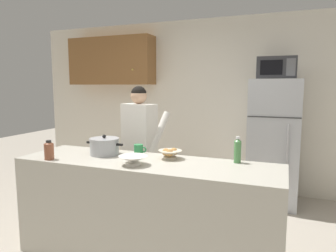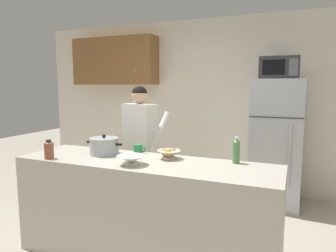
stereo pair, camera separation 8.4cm
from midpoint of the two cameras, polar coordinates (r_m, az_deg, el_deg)
name	(u,v)px [view 1 (the left image)]	position (r m, az deg, el deg)	size (l,w,h in m)	color
back_wall_unit	(191,97)	(4.89, 3.81, 5.48)	(6.00, 0.48, 2.60)	silver
kitchen_island	(146,210)	(2.91, -4.94, -15.38)	(2.38, 0.68, 0.92)	#BCB7A8
refrigerator	(273,142)	(4.32, 18.54, -2.91)	(0.64, 0.68, 1.68)	#B7BABF
microwave	(277,68)	(4.24, 19.08, 10.16)	(0.48, 0.37, 0.28)	#2D2D30
person_near_pot	(140,138)	(3.58, -5.94, -2.27)	(0.57, 0.51, 1.59)	#33384C
cooking_pot	(104,146)	(3.06, -12.53, -3.72)	(0.40, 0.29, 0.20)	#ADAFB5
coffee_mug	(139,149)	(3.04, -6.25, -4.32)	(0.13, 0.09, 0.10)	#2D8C4C
bread_bowl	(170,153)	(2.82, -0.48, -5.15)	(0.22, 0.22, 0.10)	beige
empty_bowl	(133,160)	(2.63, -7.43, -6.26)	(0.25, 0.25, 0.08)	white
bottle_near_edge	(238,150)	(2.73, 11.97, -4.42)	(0.06, 0.06, 0.23)	#4C8C4C
bottle_mid_counter	(49,150)	(3.01, -22.05, -4.18)	(0.09, 0.09, 0.18)	brown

